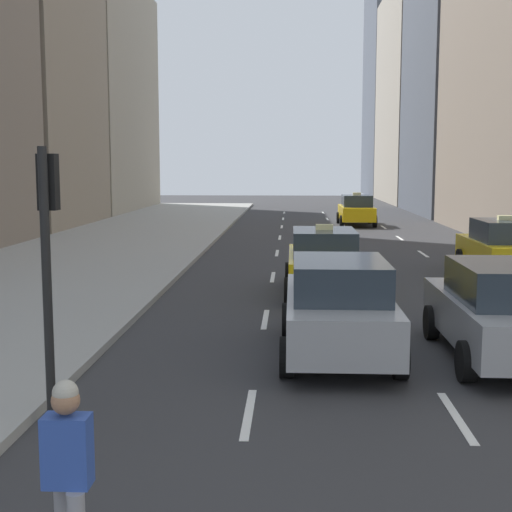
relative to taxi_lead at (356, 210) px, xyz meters
The scene contains 9 objects.
sidewalk_left 16.42m from the taxi_lead, 132.12° to the right, with size 8.00×66.00×0.15m, color #9E9E99.
lane_markings 16.25m from the taxi_lead, 94.95° to the right, with size 5.72×56.00×0.01m.
taxi_lead is the anchor object (origin of this frame).
taxi_second 18.75m from the taxi_lead, 81.41° to the right, with size 2.02×4.40×1.87m.
taxi_third 22.26m from the taxi_lead, 97.23° to the right, with size 2.02×4.40×1.87m.
sedan_black_near 28.27m from the taxi_lead, 95.68° to the right, with size 2.02×4.52×1.75m.
sedan_silver_behind 28.24m from the taxi_lead, 90.00° to the right, with size 2.02×4.53×1.72m.
skateboarder 35.77m from the taxi_lead, 98.58° to the right, with size 0.36×0.80×1.75m.
traffic_light_pole 32.34m from the taxi_lead, 102.06° to the right, with size 0.24×0.42×3.60m.
Camera 1 is at (0.38, -1.35, 3.36)m, focal length 50.00 mm.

